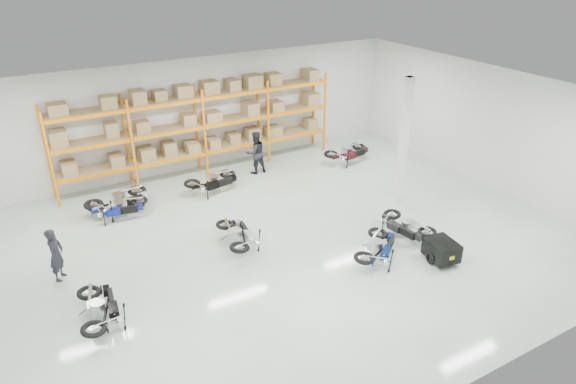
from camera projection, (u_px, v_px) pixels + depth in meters
room at (279, 177)px, 15.05m from camera, size 18.00×18.00×18.00m
pallet_rack at (200, 118)px, 20.08m from camera, size 11.28×0.98×3.62m
structural_column at (403, 141)px, 17.77m from camera, size 0.25×0.25×4.50m
moto_blue_centre at (379, 244)px, 14.93m from camera, size 1.96×1.77×1.15m
moto_silver_left at (239, 232)px, 15.59m from camera, size 1.08×1.84×1.13m
moto_black_far_left at (100, 305)px, 12.43m from camera, size 1.08×1.86×1.15m
moto_touring_right at (405, 222)px, 16.12m from camera, size 1.08×1.82×1.12m
trailer at (441, 250)px, 14.93m from camera, size 0.86×1.60×0.66m
moto_back_a at (118, 204)px, 17.26m from camera, size 1.84×1.16×1.10m
moto_back_b at (119, 197)px, 17.59m from camera, size 2.10×1.37×1.25m
moto_back_c at (213, 178)px, 19.09m from camera, size 1.90×1.10×1.17m
moto_back_d at (348, 150)px, 21.68m from camera, size 1.97×1.16×1.20m
person_left at (56, 254)px, 14.00m from camera, size 0.61×0.68×1.56m
person_back at (255, 153)px, 20.56m from camera, size 0.86×0.68×1.74m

